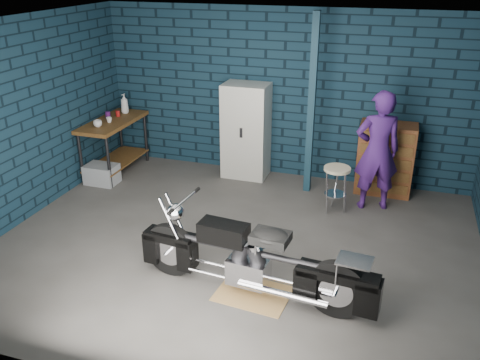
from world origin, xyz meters
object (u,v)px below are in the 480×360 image
(storage_bin, at_px, (102,174))
(tool_chest, at_px, (385,159))
(locker, at_px, (246,131))
(shop_stool, at_px, (336,190))
(workbench, at_px, (115,146))
(motorcycle, at_px, (254,255))
(person, at_px, (377,151))

(storage_bin, bearing_deg, tool_chest, 13.40)
(locker, distance_m, tool_chest, 2.23)
(storage_bin, relative_size, shop_stool, 0.73)
(workbench, bearing_deg, shop_stool, -5.39)
(workbench, xyz_separation_m, locker, (2.13, 0.53, 0.32))
(motorcycle, relative_size, locker, 1.46)
(storage_bin, xyz_separation_m, tool_chest, (4.34, 1.03, 0.39))
(tool_chest, height_order, shop_stool, tool_chest)
(workbench, xyz_separation_m, person, (4.24, -0.03, 0.41))
(motorcycle, height_order, shop_stool, motorcycle)
(storage_bin, bearing_deg, shop_stool, 2.25)
(workbench, bearing_deg, tool_chest, 6.97)
(person, distance_m, tool_chest, 0.66)
(storage_bin, height_order, tool_chest, tool_chest)
(workbench, distance_m, motorcycle, 4.12)
(person, bearing_deg, tool_chest, -119.10)
(person, bearing_deg, workbench, -18.15)
(person, bearing_deg, storage_bin, -11.39)
(person, xyz_separation_m, shop_stool, (-0.50, -0.32, -0.53))
(person, xyz_separation_m, locker, (-2.11, 0.57, -0.10))
(storage_bin, bearing_deg, locker, 26.04)
(locker, bearing_deg, workbench, -165.98)
(workbench, bearing_deg, person, -0.46)
(workbench, distance_m, storage_bin, 0.58)
(storage_bin, distance_m, locker, 2.43)
(storage_bin, distance_m, tool_chest, 4.47)
(storage_bin, xyz_separation_m, locker, (2.11, 1.03, 0.62))
(workbench, bearing_deg, storage_bin, -87.71)
(shop_stool, bearing_deg, locker, 151.20)
(locker, height_order, shop_stool, locker)
(person, bearing_deg, shop_stool, 15.07)
(shop_stool, bearing_deg, motorcycle, -103.77)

